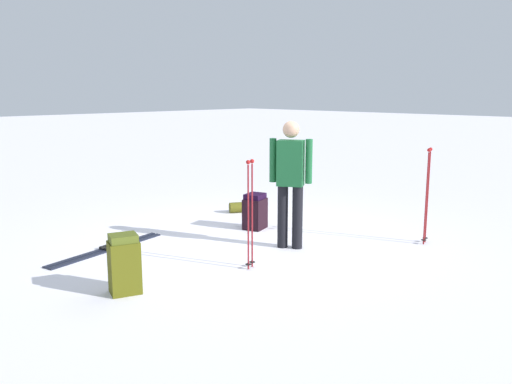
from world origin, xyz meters
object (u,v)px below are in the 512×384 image
at_px(sleeping_mat_rolled, 245,207).
at_px(ski_pair_near, 107,249).
at_px(skier_standing, 290,178).
at_px(backpack_bright, 255,212).
at_px(ski_poles_planted_far, 427,191).
at_px(backpack_large_dark, 124,264).
at_px(ski_poles_planted_near, 250,209).

bearing_deg(sleeping_mat_rolled, ski_pair_near, 5.94).
height_order(skier_standing, backpack_bright, skier_standing).
xyz_separation_m(ski_pair_near, sleeping_mat_rolled, (-2.87, -0.30, 0.08)).
height_order(ski_pair_near, ski_poles_planted_far, ski_poles_planted_far).
bearing_deg(skier_standing, sleeping_mat_rolled, -119.02).
bearing_deg(backpack_large_dark, ski_poles_planted_near, 165.69).
height_order(backpack_bright, ski_poles_planted_near, ski_poles_planted_near).
relative_size(ski_pair_near, backpack_bright, 3.39).
relative_size(ski_pair_near, backpack_large_dark, 2.92).
distance_m(backpack_large_dark, ski_poles_planted_far, 4.17).
distance_m(ski_poles_planted_near, sleeping_mat_rolled, 3.06).
relative_size(backpack_large_dark, ski_poles_planted_near, 0.48).
bearing_deg(backpack_large_dark, skier_standing, 176.26).
bearing_deg(skier_standing, ski_poles_planted_near, 12.58).
distance_m(ski_pair_near, ski_poles_planted_near, 2.16).
distance_m(ski_pair_near, backpack_large_dark, 1.66).
bearing_deg(backpack_bright, ski_poles_planted_near, 42.65).
xyz_separation_m(skier_standing, ski_poles_planted_far, (-1.46, 1.20, -0.22)).
height_order(ski_pair_near, backpack_bright, backpack_bright).
relative_size(backpack_large_dark, ski_poles_planted_far, 0.48).
bearing_deg(ski_poles_planted_near, backpack_bright, -137.35).
height_order(skier_standing, ski_poles_planted_far, skier_standing).
distance_m(backpack_bright, ski_poles_planted_near, 1.91).
xyz_separation_m(ski_pair_near, backpack_bright, (-2.18, 0.62, 0.25)).
distance_m(ski_poles_planted_far, sleeping_mat_rolled, 3.25).
xyz_separation_m(ski_poles_planted_near, sleeping_mat_rolled, (-2.06, -2.17, -0.63)).
distance_m(ski_poles_planted_near, ski_poles_planted_far, 2.63).
bearing_deg(skier_standing, ski_pair_near, -42.85).
relative_size(ski_pair_near, ski_poles_planted_far, 1.39).
distance_m(ski_pair_near, sleeping_mat_rolled, 2.89).
xyz_separation_m(ski_pair_near, ski_poles_planted_far, (-3.25, 2.86, 0.72)).
relative_size(skier_standing, sleeping_mat_rolled, 3.09).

